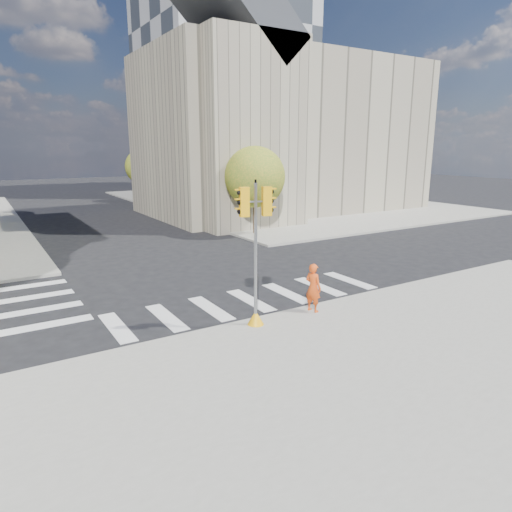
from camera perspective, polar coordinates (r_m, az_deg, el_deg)
The scene contains 12 objects.
ground at distance 20.32m, azimuth -3.38°, elevation -3.95°, with size 160.00×160.00×0.00m, color black.
sidewalk_near at distance 12.54m, azimuth 22.43°, elevation -16.28°, with size 30.00×14.00×0.15m, color gray.
sidewalk_far_right at distance 52.37m, azimuth 2.35°, elevation 6.91°, with size 28.00×40.00×0.15m, color gray.
civic_building at distance 43.88m, azimuth 2.71°, elevation 15.03°, with size 26.00×16.00×19.39m.
office_tower at distance 67.39m, azimuth -4.19°, elevation 21.08°, with size 20.00×18.00×30.00m, color #9EA0A3.
tree_re_near at distance 31.87m, azimuth -0.15°, elevation 9.85°, with size 4.20×4.20×6.16m.
tree_re_mid at distance 42.52m, azimuth -8.81°, elevation 11.02°, with size 4.60×4.60×6.66m.
tree_re_far at distance 53.78m, azimuth -13.92°, elevation 10.76°, with size 4.00×4.00×5.88m.
lamp_near at distance 35.54m, azimuth -2.89°, elevation 11.06°, with size 0.35×0.18×8.11m.
lamp_far at distance 48.26m, azimuth -11.13°, elevation 11.48°, with size 0.35×0.18×8.11m.
traffic_signal at distance 15.17m, azimuth -0.05°, elevation -1.14°, with size 1.08×0.56×4.93m.
photographer at distance 16.89m, azimuth 7.16°, elevation -3.94°, with size 0.66×0.43×1.82m, color #E74E15.
Camera 1 is at (-9.17, -17.08, 6.09)m, focal length 32.00 mm.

